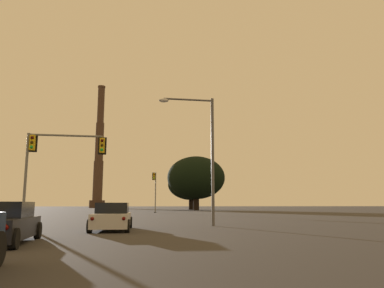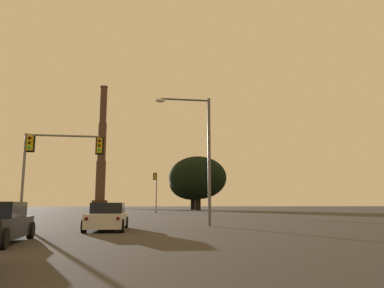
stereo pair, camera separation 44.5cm
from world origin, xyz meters
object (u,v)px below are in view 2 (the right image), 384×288
object	(u,v)px
traffic_light_overhead_left	(51,155)
smokestack	(101,159)
sedan_center_lane_front	(107,217)
traffic_light_far_right	(156,186)
street_lamp	(200,145)

from	to	relation	value
traffic_light_overhead_left	smokestack	xyz separation A→B (m)	(-7.14, 130.29, 15.29)
traffic_light_overhead_left	sedan_center_lane_front	bearing A→B (deg)	-55.28
traffic_light_overhead_left	traffic_light_far_right	bearing A→B (deg)	75.31
traffic_light_far_right	smokestack	bearing A→B (deg)	100.05
traffic_light_far_right	smokestack	size ratio (longest dim) A/B	0.13
smokestack	street_lamp	bearing A→B (deg)	-82.76
traffic_light_far_right	street_lamp	world-z (taller)	street_lamp
street_lamp	smokestack	world-z (taller)	smokestack
traffic_light_overhead_left	smokestack	size ratio (longest dim) A/B	0.12
smokestack	traffic_light_overhead_left	bearing A→B (deg)	-86.86
street_lamp	smokestack	bearing A→B (deg)	97.24
traffic_light_overhead_left	street_lamp	bearing A→B (deg)	-18.94
sedan_center_lane_front	smokestack	distance (m)	138.39
traffic_light_far_right	smokestack	xyz separation A→B (m)	(-16.66, 93.97, 15.64)
street_lamp	traffic_light_far_right	bearing A→B (deg)	90.48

